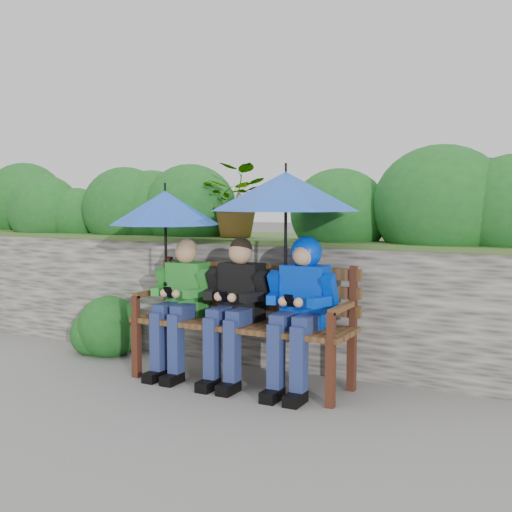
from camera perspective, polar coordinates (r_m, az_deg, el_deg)
The scene contains 8 objects.
ground at distance 4.71m, azimuth -0.57°, elevation -11.68°, with size 60.00×60.00×0.00m, color slate.
garden_backdrop at distance 5.97m, azimuth 6.18°, elevation -1.50°, with size 8.02×2.88×1.87m.
park_bench at distance 4.78m, azimuth -0.98°, elevation -5.19°, with size 1.69×0.49×0.89m.
boy_left at distance 4.97m, azimuth -6.68°, elevation -3.76°, with size 0.45×0.53×1.06m.
boy_middle at distance 4.72m, azimuth -1.83°, elevation -4.09°, with size 0.47×0.55×1.08m.
boy_right at distance 4.50m, azimuth 3.98°, elevation -3.93°, with size 0.48×0.59×1.10m.
umbrella_left at distance 5.01m, azimuth -8.07°, elevation 4.25°, with size 0.86×0.86×0.81m.
umbrella_right at distance 4.54m, azimuth 2.66°, elevation 5.76°, with size 1.09×1.09×0.91m.
Camera 1 is at (2.12, -3.99, 1.36)m, focal length 45.00 mm.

